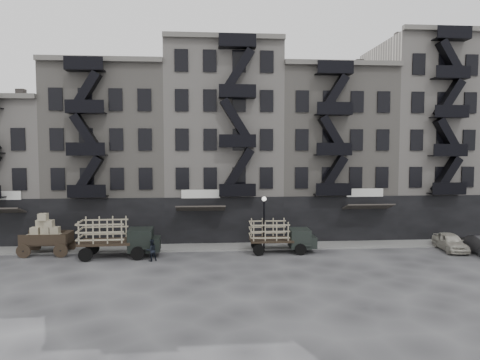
{
  "coord_description": "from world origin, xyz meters",
  "views": [
    {
      "loc": [
        -1.51,
        -30.56,
        7.93
      ],
      "look_at": [
        1.2,
        4.0,
        5.5
      ],
      "focal_mm": 32.0,
      "sensor_mm": 36.0,
      "label": 1
    }
  ],
  "objects": [
    {
      "name": "car_far",
      "position": [
        19.5,
        0.35,
        0.72
      ],
      "size": [
        1.88,
        4.48,
        1.44
      ],
      "primitive_type": "imported",
      "rotation": [
        0.0,
        0.0,
        3.06
      ],
      "color": "#252528",
      "rests_on": "ground"
    },
    {
      "name": "ground",
      "position": [
        0.0,
        0.0,
        0.0
      ],
      "size": [
        140.0,
        140.0,
        0.0
      ],
      "primitive_type": "plane",
      "color": "#38383A",
      "rests_on": "ground"
    },
    {
      "name": "wagon",
      "position": [
        -13.71,
        2.44,
        1.8
      ],
      "size": [
        3.75,
        2.06,
        3.15
      ],
      "rotation": [
        0.0,
        0.0,
        -0.01
      ],
      "color": "black",
      "rests_on": "ground"
    },
    {
      "name": "building_east",
      "position": [
        20.0,
        9.82,
        9.0
      ],
      "size": [
        10.0,
        11.35,
        19.2
      ],
      "color": "#ABA49D",
      "rests_on": "ground"
    },
    {
      "name": "building_center",
      "position": [
        -0.0,
        9.82,
        8.5
      ],
      "size": [
        10.0,
        11.35,
        18.2
      ],
      "color": "#ABA49D",
      "rests_on": "ground"
    },
    {
      "name": "building_mideast",
      "position": [
        10.0,
        9.83,
        7.5
      ],
      "size": [
        10.0,
        11.35,
        16.2
      ],
      "color": "gray",
      "rests_on": "ground"
    },
    {
      "name": "sidewalk",
      "position": [
        0.0,
        3.75,
        0.07
      ],
      "size": [
        55.0,
        2.5,
        0.15
      ],
      "primitive_type": "cube",
      "color": "slate",
      "rests_on": "ground"
    },
    {
      "name": "pedestrian_mid",
      "position": [
        -5.47,
        -0.04,
        0.79
      ],
      "size": [
        0.96,
        0.89,
        1.58
      ],
      "primitive_type": "imported",
      "rotation": [
        0.0,
        0.0,
        3.65
      ],
      "color": "black",
      "rests_on": "ground"
    },
    {
      "name": "building_west",
      "position": [
        -20.0,
        9.83,
        6.0
      ],
      "size": [
        10.0,
        11.35,
        13.2
      ],
      "color": "#ABA49D",
      "rests_on": "ground"
    },
    {
      "name": "car_east",
      "position": [
        17.7,
        1.4,
        0.69
      ],
      "size": [
        2.13,
        4.24,
        1.39
      ],
      "primitive_type": "imported",
      "rotation": [
        0.0,
        0.0,
        -0.13
      ],
      "color": "#B1AD9F",
      "rests_on": "ground"
    },
    {
      "name": "stake_truck_west",
      "position": [
        -8.14,
        1.31,
        1.66
      ],
      "size": [
        5.9,
        2.62,
        2.91
      ],
      "rotation": [
        0.0,
        0.0,
        0.04
      ],
      "color": "black",
      "rests_on": "ground"
    },
    {
      "name": "lamp_post",
      "position": [
        3.0,
        2.6,
        2.78
      ],
      "size": [
        0.36,
        0.36,
        4.28
      ],
      "color": "black",
      "rests_on": "ground"
    },
    {
      "name": "stake_truck_east",
      "position": [
        4.17,
        1.8,
        1.46
      ],
      "size": [
        5.14,
        2.21,
        2.55
      ],
      "rotation": [
        0.0,
        0.0,
        -0.02
      ],
      "color": "black",
      "rests_on": "ground"
    },
    {
      "name": "building_midwest",
      "position": [
        -10.0,
        9.83,
        7.5
      ],
      "size": [
        10.0,
        11.35,
        16.2
      ],
      "color": "gray",
      "rests_on": "ground"
    }
  ]
}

